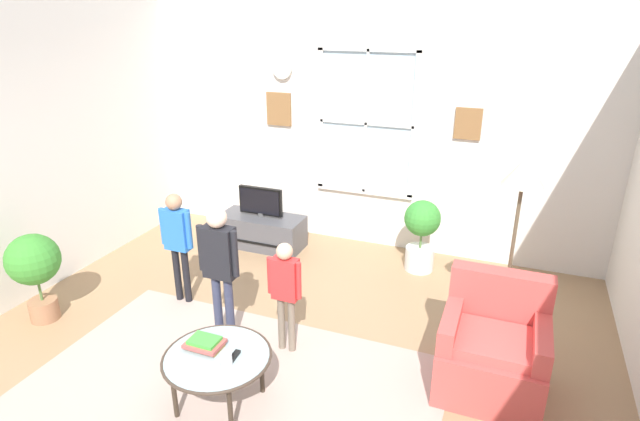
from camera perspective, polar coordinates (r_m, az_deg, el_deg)
name	(u,v)px	position (r m, az deg, el deg)	size (l,w,h in m)	color
ground_plane	(254,387)	(4.26, -7.36, -18.89)	(6.07, 6.37, 0.02)	#9E7A56
back_wall	(368,127)	(6.12, 5.35, 9.23)	(5.47, 0.17, 2.89)	silver
area_rug	(226,393)	(4.22, -10.35, -19.34)	(3.15, 2.10, 0.01)	tan
tv_stand	(262,231)	(6.35, -6.45, -2.28)	(1.03, 0.46, 0.39)	#4C4C51
television	(261,201)	(6.20, -6.61, 1.01)	(0.55, 0.08, 0.37)	#4C4C4C
armchair	(492,350)	(4.24, 18.58, -14.45)	(0.76, 0.74, 0.87)	#D14C47
coffee_table	(217,359)	(3.89, -11.32, -15.84)	(0.79, 0.79, 0.43)	#99B2B7
book_stack	(205,343)	(3.95, -12.68, -14.19)	(0.27, 0.20, 0.08)	#A48540
cup	(226,359)	(3.76, -10.35, -15.88)	(0.08, 0.08, 0.10)	white
remote_near_books	(234,357)	(3.83, -9.54, -15.69)	(0.04, 0.14, 0.02)	black
person_blue_shirt	(177,236)	(5.11, -15.54, -2.71)	(0.34, 0.15, 1.13)	black
person_red_shirt	(285,285)	(4.26, -3.87, -8.25)	(0.30, 0.14, 1.00)	#726656
person_black_shirt	(220,260)	(4.37, -11.06, -5.43)	(0.38, 0.17, 1.25)	#333851
potted_plant_by_window	(421,231)	(5.74, 11.19, -2.21)	(0.40, 0.40, 0.82)	silver
potted_plant_corner	(34,265)	(5.36, -29.13, -5.34)	(0.47, 0.47, 0.86)	#9E6B4C
floor_lamp	(521,192)	(4.26, 21.40, 1.91)	(0.32, 0.32, 1.69)	black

